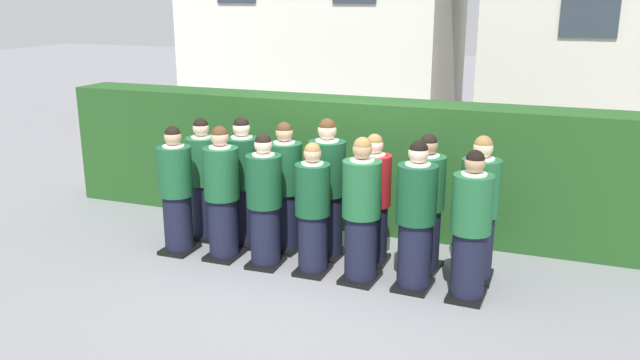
# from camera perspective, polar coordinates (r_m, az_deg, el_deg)

# --- Properties ---
(ground_plane) EXTENTS (60.00, 60.00, 0.00)m
(ground_plane) POSITION_cam_1_polar(r_m,az_deg,el_deg) (7.72, -0.73, -8.04)
(ground_plane) COLOR slate
(student_front_row_0) EXTENTS (0.42, 0.46, 1.62)m
(student_front_row_0) POSITION_cam_1_polar(r_m,az_deg,el_deg) (8.25, -12.51, -1.13)
(student_front_row_0) COLOR black
(student_front_row_0) RESTS_ON ground
(student_front_row_1) EXTENTS (0.43, 0.48, 1.66)m
(student_front_row_1) POSITION_cam_1_polar(r_m,az_deg,el_deg) (7.95, -8.60, -1.42)
(student_front_row_1) COLOR black
(student_front_row_1) RESTS_ON ground
(student_front_row_2) EXTENTS (0.42, 0.48, 1.62)m
(student_front_row_2) POSITION_cam_1_polar(r_m,az_deg,el_deg) (7.67, -4.90, -2.11)
(student_front_row_2) COLOR black
(student_front_row_2) RESTS_ON ground
(student_front_row_3) EXTENTS (0.40, 0.49, 1.56)m
(student_front_row_3) POSITION_cam_1_polar(r_m,az_deg,el_deg) (7.44, -0.66, -2.84)
(student_front_row_3) COLOR black
(student_front_row_3) RESTS_ON ground
(student_front_row_4) EXTENTS (0.43, 0.50, 1.67)m
(student_front_row_4) POSITION_cam_1_polar(r_m,az_deg,el_deg) (7.23, 3.65, -2.99)
(student_front_row_4) COLOR black
(student_front_row_4) RESTS_ON ground
(student_front_row_5) EXTENTS (0.44, 0.50, 1.67)m
(student_front_row_5) POSITION_cam_1_polar(r_m,az_deg,el_deg) (7.10, 8.41, -3.45)
(student_front_row_5) COLOR black
(student_front_row_5) RESTS_ON ground
(student_front_row_6) EXTENTS (0.42, 0.48, 1.63)m
(student_front_row_6) POSITION_cam_1_polar(r_m,az_deg,el_deg) (6.97, 13.09, -4.27)
(student_front_row_6) COLOR black
(student_front_row_6) RESTS_ON ground
(student_rear_row_0) EXTENTS (0.42, 0.47, 1.62)m
(student_rear_row_0) POSITION_cam_1_polar(r_m,az_deg,el_deg) (8.68, -10.19, -0.14)
(student_rear_row_0) COLOR black
(student_rear_row_0) RESTS_ON ground
(student_rear_row_1) EXTENTS (0.44, 0.48, 1.68)m
(student_rear_row_1) POSITION_cam_1_polar(r_m,az_deg,el_deg) (8.37, -6.76, -0.40)
(student_rear_row_1) COLOR black
(student_rear_row_1) RESTS_ON ground
(student_rear_row_2) EXTENTS (0.43, 0.54, 1.65)m
(student_rear_row_2) POSITION_cam_1_polar(r_m,az_deg,el_deg) (8.13, -3.08, -0.90)
(student_rear_row_2) COLOR black
(student_rear_row_2) RESTS_ON ground
(student_rear_row_3) EXTENTS (0.45, 0.55, 1.74)m
(student_rear_row_3) POSITION_cam_1_polar(r_m,az_deg,el_deg) (7.90, 0.62, -1.06)
(student_rear_row_3) COLOR black
(student_rear_row_3) RESTS_ON ground
(student_in_red_blazer) EXTENTS (0.41, 0.46, 1.59)m
(student_in_red_blazer) POSITION_cam_1_polar(r_m,az_deg,el_deg) (7.74, 4.70, -2.01)
(student_in_red_blazer) COLOR black
(student_in_red_blazer) RESTS_ON ground
(student_rear_row_5) EXTENTS (0.43, 0.50, 1.64)m
(student_rear_row_5) POSITION_cam_1_polar(r_m,az_deg,el_deg) (7.61, 9.27, -2.30)
(student_rear_row_5) COLOR black
(student_rear_row_5) RESTS_ON ground
(student_rear_row_6) EXTENTS (0.44, 0.48, 1.67)m
(student_rear_row_6) POSITION_cam_1_polar(r_m,az_deg,el_deg) (7.46, 13.76, -2.79)
(student_rear_row_6) COLOR black
(student_rear_row_6) RESTS_ON ground
(hedge) EXTENTS (8.93, 0.70, 1.78)m
(hedge) POSITION_cam_1_polar(r_m,az_deg,el_deg) (9.02, 3.40, 1.46)
(hedge) COLOR #214C1E
(hedge) RESTS_ON ground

